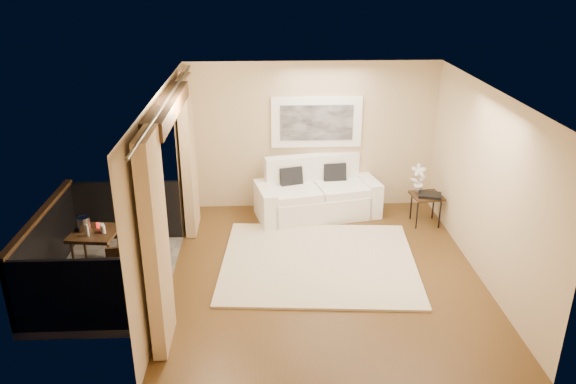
{
  "coord_description": "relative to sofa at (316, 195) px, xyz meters",
  "views": [
    {
      "loc": [
        -0.87,
        -7.23,
        4.28
      ],
      "look_at": [
        -0.52,
        0.61,
        1.05
      ],
      "focal_mm": 35.0,
      "sensor_mm": 36.0,
      "label": 1
    }
  ],
  "objects": [
    {
      "name": "balcony_chair_near",
      "position": [
        -2.77,
        -2.96,
        0.15
      ],
      "size": [
        0.44,
        0.44,
        0.9
      ],
      "rotation": [
        0.0,
        0.0,
        0.14
      ],
      "color": "#331F11",
      "rests_on": "balcony"
    },
    {
      "name": "balcony",
      "position": [
        -3.36,
        -2.1,
        -0.19
      ],
      "size": [
        1.81,
        2.6,
        1.17
      ],
      "color": "#605B56",
      "rests_on": "ground"
    },
    {
      "name": "tray",
      "position": [
        1.9,
        -0.57,
        0.2
      ],
      "size": [
        0.44,
        0.38,
        0.05
      ],
      "primitive_type": "cube",
      "rotation": [
        0.0,
        0.0,
        -0.29
      ],
      "color": "black",
      "rests_on": "side_table"
    },
    {
      "name": "glass_b",
      "position": [
        -3.24,
        -2.07,
        0.42
      ],
      "size": [
        0.06,
        0.06,
        0.12
      ],
      "primitive_type": "cylinder",
      "color": "white",
      "rests_on": "bistro_table"
    },
    {
      "name": "curtains",
      "position": [
        -2.17,
        -2.1,
        0.97
      ],
      "size": [
        0.16,
        4.8,
        2.64
      ],
      "color": "tan",
      "rests_on": "ground"
    },
    {
      "name": "side_table",
      "position": [
        1.87,
        -0.5,
        0.12
      ],
      "size": [
        0.56,
        0.56,
        0.54
      ],
      "rotation": [
        0.0,
        0.0,
        0.14
      ],
      "color": "#331F11",
      "rests_on": "floor"
    },
    {
      "name": "artwork",
      "position": [
        0.02,
        0.37,
        1.25
      ],
      "size": [
        1.62,
        0.07,
        0.92
      ],
      "color": "white",
      "rests_on": "room_shell"
    },
    {
      "name": "bistro_table",
      "position": [
        -3.36,
        -2.07,
        0.28
      ],
      "size": [
        0.69,
        0.69,
        0.73
      ],
      "rotation": [
        0.0,
        0.0,
        -0.12
      ],
      "color": "#331F11",
      "rests_on": "balcony"
    },
    {
      "name": "ice_bucket",
      "position": [
        -3.51,
        -2.01,
        0.46
      ],
      "size": [
        0.18,
        0.18,
        0.2
      ],
      "primitive_type": "cylinder",
      "color": "white",
      "rests_on": "bistro_table"
    },
    {
      "name": "sofa",
      "position": [
        0.0,
        0.0,
        0.0
      ],
      "size": [
        2.3,
        1.35,
        1.04
      ],
      "rotation": [
        0.0,
        0.0,
        0.21
      ],
      "color": "white",
      "rests_on": "floor"
    },
    {
      "name": "balcony_chair_far",
      "position": [
        -2.87,
        -1.62,
        0.24
      ],
      "size": [
        0.52,
        0.52,
        1.04
      ],
      "rotation": [
        0.0,
        0.0,
        2.98
      ],
      "color": "#331F11",
      "rests_on": "balcony"
    },
    {
      "name": "floor",
      "position": [
        -0.06,
        -2.1,
        -0.37
      ],
      "size": [
        5.0,
        5.0,
        0.0
      ],
      "primitive_type": "plane",
      "color": "brown",
      "rests_on": "ground"
    },
    {
      "name": "rug",
      "position": [
        -0.12,
        -1.82,
        -0.35
      ],
      "size": [
        3.12,
        2.77,
        0.04
      ],
      "primitive_type": "cube",
      "rotation": [
        0.0,
        0.0,
        -0.08
      ],
      "color": "beige",
      "rests_on": "floor"
    },
    {
      "name": "candle",
      "position": [
        -3.33,
        -1.94,
        0.4
      ],
      "size": [
        0.06,
        0.06,
        0.07
      ],
      "primitive_type": "cylinder",
      "color": "red",
      "rests_on": "bistro_table"
    },
    {
      "name": "glass_a",
      "position": [
        -3.21,
        -2.13,
        0.42
      ],
      "size": [
        0.06,
        0.06,
        0.12
      ],
      "primitive_type": "cylinder",
      "color": "silver",
      "rests_on": "bistro_table"
    },
    {
      "name": "room_shell",
      "position": [
        -2.19,
        -2.1,
        2.15
      ],
      "size": [
        5.0,
        6.4,
        5.0
      ],
      "color": "white",
      "rests_on": "ground"
    },
    {
      "name": "orchid",
      "position": [
        1.74,
        -0.36,
        0.43
      ],
      "size": [
        0.28,
        0.2,
        0.51
      ],
      "primitive_type": "imported",
      "rotation": [
        0.0,
        0.0,
        0.06
      ],
      "color": "white",
      "rests_on": "side_table"
    },
    {
      "name": "vase",
      "position": [
        -3.41,
        -2.2,
        0.45
      ],
      "size": [
        0.04,
        0.04,
        0.18
      ],
      "primitive_type": "cylinder",
      "color": "white",
      "rests_on": "bistro_table"
    }
  ]
}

